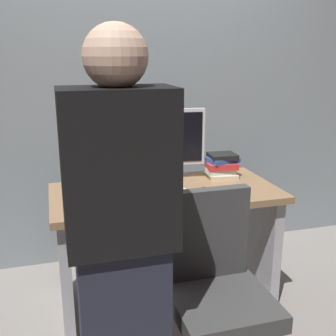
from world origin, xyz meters
name	(u,v)px	position (x,y,z in m)	size (l,w,h in m)	color
ground_plane	(166,299)	(0.00, 0.00, 0.00)	(9.00, 9.00, 0.00)	gray
wall_back	(137,59)	(0.00, 0.76, 1.50)	(6.40, 0.10, 3.00)	gray
desk	(166,227)	(0.00, 0.00, 0.51)	(1.35, 0.66, 0.75)	#93704C
office_chair	(216,303)	(0.04, -0.72, 0.43)	(0.52, 0.52, 0.94)	black
person_at_desk	(122,247)	(-0.41, -0.85, 0.84)	(0.40, 0.24, 1.64)	#262838
monitor	(163,141)	(0.04, 0.21, 1.01)	(0.54, 0.16, 0.46)	silver
keyboard	(152,196)	(-0.11, -0.11, 0.76)	(0.43, 0.13, 0.02)	white
mouse	(205,190)	(0.21, -0.12, 0.77)	(0.06, 0.10, 0.03)	black
cup_near_keyboard	(101,198)	(-0.41, -0.16, 0.80)	(0.07, 0.07, 0.09)	white
cup_by_monitor	(82,179)	(-0.48, 0.21, 0.79)	(0.07, 0.07, 0.09)	white
book_stack	(222,166)	(0.43, 0.15, 0.83)	(0.23, 0.19, 0.16)	beige
cell_phone	(238,192)	(0.40, -0.16, 0.75)	(0.07, 0.14, 0.01)	black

